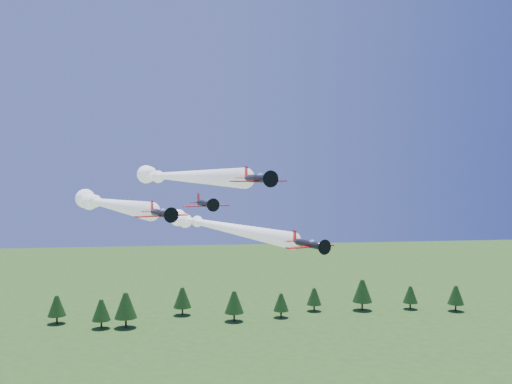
{
  "coord_description": "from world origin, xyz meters",
  "views": [
    {
      "loc": [
        -7.19,
        -75.16,
        48.73
      ],
      "look_at": [
        2.92,
        0.0,
        45.95
      ],
      "focal_mm": 40.0,
      "sensor_mm": 36.0,
      "label": 1
    }
  ],
  "objects": [
    {
      "name": "plane_lead",
      "position": [
        -7.99,
        22.27,
        47.87
      ],
      "size": [
        21.41,
        58.79,
        3.7
      ],
      "rotation": [
        0.0,
        0.0,
        0.29
      ],
      "color": "black",
      "rests_on": "ground"
    },
    {
      "name": "plane_left",
      "position": [
        -19.53,
        22.6,
        43.35
      ],
      "size": [
        21.1,
        43.83,
        3.7
      ],
      "rotation": [
        0.0,
        0.0,
        0.39
      ],
      "color": "black",
      "rests_on": "ground"
    },
    {
      "name": "plane_right",
      "position": [
        -0.59,
        31.74,
        38.54
      ],
      "size": [
        24.04,
        53.63,
        3.7
      ],
      "rotation": [
        0.0,
        0.0,
        0.37
      ],
      "color": "black",
      "rests_on": "ground"
    },
    {
      "name": "plane_slot",
      "position": [
        -3.57,
        5.63,
        44.1
      ],
      "size": [
        6.56,
        7.28,
        2.3
      ],
      "rotation": [
        0.0,
        0.0,
        0.28
      ],
      "color": "black",
      "rests_on": "ground"
    },
    {
      "name": "treeline",
      "position": [
        1.35,
        109.86,
        6.26
      ],
      "size": [
        165.95,
        19.7,
        11.43
      ],
      "color": "#382314",
      "rests_on": "ground"
    }
  ]
}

